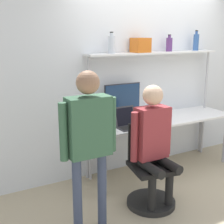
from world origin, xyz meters
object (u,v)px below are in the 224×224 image
object	(u,v)px
bottle_blue	(196,42)
person_standing	(89,133)
office_chair	(150,180)
storage_box	(140,45)
bottle_purple	(169,44)
laptop	(127,122)
person_seated	(154,137)
bottle_clear	(112,44)
monitor	(122,100)
cell_phone	(145,126)

from	to	relation	value
bottle_blue	person_standing	bearing A→B (deg)	-155.63
office_chair	storage_box	bearing A→B (deg)	64.31
bottle_purple	bottle_blue	bearing A→B (deg)	-0.00
laptop	person_seated	xyz separation A→B (m)	(-0.05, -0.64, -0.01)
person_standing	bottle_clear	bearing A→B (deg)	51.65
monitor	laptop	world-z (taller)	monitor
bottle_blue	storage_box	distance (m)	1.00
monitor	office_chair	world-z (taller)	monitor
person_standing	bottle_purple	xyz separation A→B (m)	(1.74, 1.02, 0.75)
bottle_blue	bottle_clear	bearing A→B (deg)	180.00
laptop	office_chair	distance (m)	0.81
bottle_purple	storage_box	xyz separation A→B (m)	(-0.49, 0.00, -0.00)
cell_phone	bottle_purple	xyz separation A→B (m)	(0.66, 0.39, 1.01)
bottle_purple	bottle_clear	bearing A→B (deg)	180.00
cell_phone	office_chair	world-z (taller)	office_chair
laptop	person_standing	distance (m)	1.13
bottle_blue	storage_box	bearing A→B (deg)	180.00
bottle_blue	bottle_clear	distance (m)	1.44
office_chair	monitor	bearing A→B (deg)	80.71
person_seated	bottle_clear	world-z (taller)	bottle_clear
person_seated	person_standing	size ratio (longest dim) A/B	0.87
bottle_blue	storage_box	size ratio (longest dim) A/B	1.38
laptop	bottle_blue	distance (m)	1.72
office_chair	bottle_blue	bearing A→B (deg)	32.07
monitor	laptop	xyz separation A→B (m)	(-0.10, -0.28, -0.22)
storage_box	office_chair	bearing A→B (deg)	-115.69
person_seated	bottle_purple	xyz separation A→B (m)	(0.93, 0.94, 0.95)
monitor	office_chair	xyz separation A→B (m)	(-0.14, -0.87, -0.76)
person_seated	person_standing	bearing A→B (deg)	-174.63
monitor	office_chair	size ratio (longest dim) A/B	0.58
monitor	bottle_blue	size ratio (longest dim) A/B	1.86
laptop	storage_box	size ratio (longest dim) A/B	1.36
person_seated	bottle_blue	xyz separation A→B (m)	(1.43, 0.94, 0.98)
person_standing	storage_box	size ratio (longest dim) A/B	7.54
laptop	office_chair	bearing A→B (deg)	-93.82
cell_phone	bottle_blue	bearing A→B (deg)	18.41
monitor	cell_phone	bearing A→B (deg)	-72.30
office_chair	bottle_blue	xyz separation A→B (m)	(1.43, 0.89, 1.52)
person_standing	bottle_blue	world-z (taller)	bottle_blue
laptop	person_standing	world-z (taller)	person_standing
person_seated	laptop	bearing A→B (deg)	85.79
laptop	monitor	bearing A→B (deg)	69.95
bottle_blue	office_chair	bearing A→B (deg)	-147.93
laptop	bottle_blue	xyz separation A→B (m)	(1.39, 0.30, 0.97)
person_standing	person_seated	bearing A→B (deg)	5.37
monitor	cell_phone	size ratio (longest dim) A/B	3.66
person_seated	bottle_purple	distance (m)	1.63
office_chair	bottle_blue	size ratio (longest dim) A/B	3.19
bottle_clear	bottle_purple	bearing A→B (deg)	0.00
monitor	storage_box	world-z (taller)	storage_box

